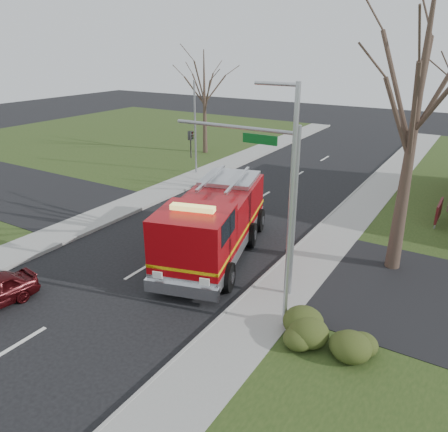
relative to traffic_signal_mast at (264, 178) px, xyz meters
The scene contains 11 objects.
ground 7.18m from the traffic_signal_mast, 163.94° to the right, with size 120.00×120.00×0.00m, color black.
sidewalk_right 4.97m from the traffic_signal_mast, 56.58° to the right, with size 2.40×80.00×0.15m, color gray.
sidewalk_left 12.41m from the traffic_signal_mast, behind, with size 2.40×80.00×0.15m, color gray.
health_center_sign 12.79m from the traffic_signal_mast, 64.32° to the left, with size 0.12×2.00×1.40m.
hedge_corner 6.14m from the traffic_signal_mast, 33.41° to the right, with size 2.80×2.00×0.90m, color #2D3A15.
bare_tree_near 6.78m from the traffic_signal_mast, 46.37° to the left, with size 6.00×6.00×12.00m.
bare_tree_left 23.97m from the traffic_signal_mast, 129.43° to the left, with size 4.50×4.50×9.00m.
traffic_signal_mast is the anchor object (origin of this frame).
streetlight_pole 2.78m from the traffic_signal_mast, 46.02° to the right, with size 1.48×0.16×8.40m.
utility_pole_far 17.38m from the traffic_signal_mast, 133.85° to the left, with size 0.14×0.14×7.00m, color gray.
fire_engine 4.68m from the traffic_signal_mast, 156.05° to the left, with size 5.29×9.20×3.51m.
Camera 1 is at (12.22, -12.67, 9.38)m, focal length 35.00 mm.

